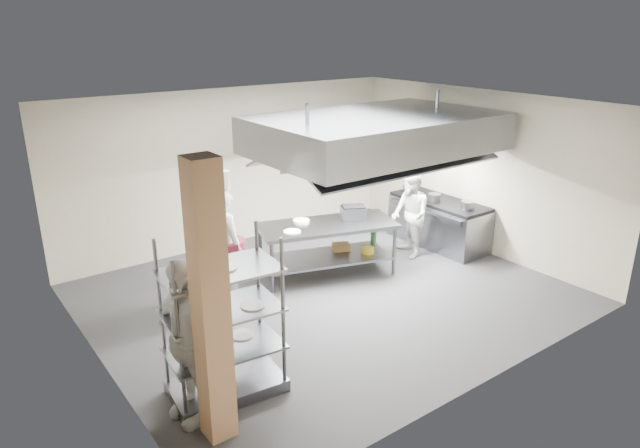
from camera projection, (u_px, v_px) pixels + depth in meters
floor at (328, 295)px, 9.12m from camera, size 7.00×7.00×0.00m
ceiling at (329, 105)px, 8.12m from camera, size 7.00×7.00×0.00m
wall_back at (233, 167)px, 10.89m from camera, size 7.00×0.00×7.00m
wall_left at (91, 260)px, 6.66m from camera, size 0.00×6.00×6.00m
wall_right at (478, 172)px, 10.59m from camera, size 0.00×6.00×6.00m
column at (211, 307)px, 5.56m from camera, size 0.30×0.30×3.00m
exhaust_hood at (377, 133)px, 9.35m from camera, size 4.00×2.50×0.60m
hood_strip_a at (334, 160)px, 8.96m from camera, size 1.60×0.12×0.04m
hood_strip_b at (415, 146)px, 9.97m from camera, size 1.60×0.12×0.04m
wall_shelf at (314, 156)px, 11.78m from camera, size 1.50×0.28×0.04m
island at (327, 249)px, 9.76m from camera, size 2.49×1.61×0.91m
island_worktop at (327, 225)px, 9.62m from camera, size 2.49×1.61×0.06m
island_undershelf at (327, 257)px, 9.81m from camera, size 2.29×1.47×0.04m
pass_rack at (223, 319)px, 6.41m from camera, size 1.36×0.88×1.94m
cooking_range at (438, 224)px, 11.09m from camera, size 0.80×2.00×0.84m
range_top at (440, 201)px, 10.94m from camera, size 0.78×1.96×0.06m
chef_head at (225, 248)px, 8.55m from camera, size 0.57×0.75×1.84m
chef_line at (410, 215)px, 10.40m from camera, size 0.85×0.95×1.61m
chef_plating at (187, 341)px, 6.01m from camera, size 0.58×1.15×1.89m
griddle at (353, 213)px, 9.85m from camera, size 0.52×0.48×0.20m
wicker_basket at (341, 247)px, 10.04m from camera, size 0.35×0.31×0.13m
stockpot at (434, 198)px, 10.78m from camera, size 0.24×0.24×0.16m
plate_stack at (225, 346)px, 6.53m from camera, size 0.28×0.28×0.05m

